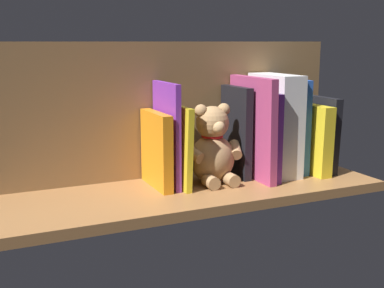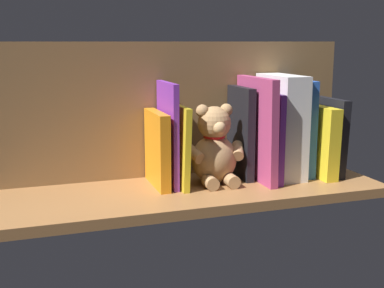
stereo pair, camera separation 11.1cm
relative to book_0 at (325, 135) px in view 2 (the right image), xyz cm
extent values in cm
cube|color=#9E6B3D|center=(35.56, 2.67, -10.41)|extent=(85.83, 28.88, 2.20)
cube|color=brown|center=(35.56, -9.52, 6.70)|extent=(85.83, 1.50, 32.02)
cube|color=black|center=(0.00, 0.00, 0.00)|extent=(2.81, 16.74, 18.69)
cube|color=yellow|center=(3.46, 0.66, -0.82)|extent=(3.44, 18.06, 17.02)
cube|color=blue|center=(6.99, -1.21, 2.22)|extent=(2.44, 14.33, 23.07)
cube|color=white|center=(12.05, -0.23, 2.86)|extent=(6.24, 16.08, 24.35)
cube|color=purple|center=(16.67, 0.37, 0.96)|extent=(1.43, 17.48, 20.55)
cube|color=#B23F72|center=(19.08, 0.92, 2.70)|extent=(2.22, 18.59, 24.06)
cube|color=black|center=(21.74, -2.21, 1.51)|extent=(1.92, 12.33, 21.65)
ellipsoid|color=tan|center=(29.54, 0.61, -3.77)|extent=(10.74, 9.66, 11.08)
sphere|color=tan|center=(29.54, 0.61, 4.62)|extent=(7.61, 7.61, 7.61)
sphere|color=tan|center=(26.69, 0.67, 7.47)|extent=(2.94, 2.94, 2.94)
sphere|color=tan|center=(32.39, 0.54, 7.47)|extent=(2.94, 2.94, 2.94)
sphere|color=tan|center=(29.61, 3.84, 4.05)|extent=(2.94, 2.94, 2.94)
cylinder|color=tan|center=(24.31, 2.11, -1.84)|extent=(4.40, 6.01, 4.10)
cylinder|color=tan|center=(34.83, 1.87, -1.84)|extent=(4.20, 5.99, 4.10)
cylinder|color=tan|center=(27.16, 5.37, -7.84)|extent=(3.04, 4.22, 2.94)
cylinder|color=tan|center=(32.14, 5.26, -7.84)|extent=(3.04, 4.22, 2.94)
torus|color=red|center=(29.54, 0.61, 1.59)|extent=(5.17, 5.17, 0.87)
cube|color=yellow|center=(37.87, -0.66, -0.22)|extent=(1.98, 15.42, 18.21)
cube|color=purple|center=(39.96, -1.39, 2.32)|extent=(1.24, 13.97, 23.27)
cube|color=orange|center=(42.51, -1.13, -0.89)|extent=(2.30, 14.47, 16.84)
camera|label=1|loc=(80.51, 101.77, 22.71)|focal=47.18mm
camera|label=2|loc=(70.19, 105.83, 22.71)|focal=47.18mm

